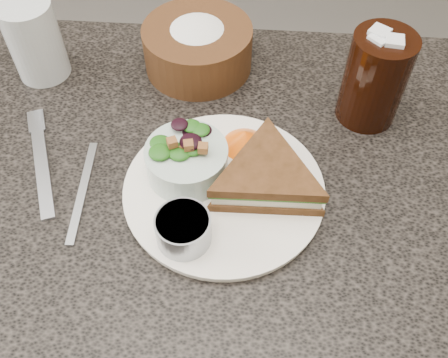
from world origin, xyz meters
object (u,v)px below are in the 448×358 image
dinner_plate (224,190)px  bread_basket (198,41)px  dining_table (199,295)px  dressing_ramekin (183,229)px  salad_bowl (187,157)px  sandwich (267,177)px  cola_glass (376,76)px  water_glass (35,40)px

dinner_plate → bread_basket: (-0.06, 0.26, 0.04)m
dining_table → dinner_plate: 0.38m
dressing_ramekin → bread_basket: 0.34m
dining_table → salad_bowl: size_ratio=9.05×
dinner_plate → salad_bowl: salad_bowl is taller
sandwich → cola_glass: (0.15, 0.16, 0.04)m
salad_bowl → sandwich: bearing=-10.0°
dinner_plate → sandwich: (0.06, 0.00, 0.03)m
dining_table → cola_glass: (0.25, 0.15, 0.45)m
dinner_plate → dressing_ramekin: bearing=-117.8°
sandwich → cola_glass: bearing=46.3°
dressing_ramekin → water_glass: size_ratio=0.55×
dining_table → dressing_ramekin: bearing=-85.7°
dinner_plate → cola_glass: (0.20, 0.17, 0.07)m
dining_table → bread_basket: (-0.01, 0.24, 0.42)m
sandwich → water_glass: water_glass is taller
dinner_plate → salad_bowl: 0.07m
bread_basket → salad_bowl: bearing=-87.4°
dressing_ramekin → water_glass: (-0.27, 0.31, 0.03)m
dining_table → water_glass: (-0.26, 0.21, 0.44)m
salad_bowl → water_glass: 0.33m
bread_basket → dinner_plate: bearing=-76.5°
cola_glass → water_glass: (-0.52, 0.06, -0.01)m
dining_table → salad_bowl: (-0.00, 0.01, 0.42)m
bread_basket → cola_glass: 0.28m
bread_basket → cola_glass: (0.27, -0.09, 0.03)m
sandwich → salad_bowl: (-0.11, 0.02, 0.01)m
salad_bowl → cola_glass: size_ratio=0.73×
dinner_plate → water_glass: 0.39m
dressing_ramekin → dinner_plate: bearing=62.2°
dinner_plate → salad_bowl: size_ratio=2.42×
bread_basket → cola_glass: bearing=-19.2°
dining_table → bread_basket: size_ratio=5.69×
dining_table → sandwich: bearing=-6.6°
dining_table → dressing_ramekin: 0.42m
dining_table → salad_bowl: salad_bowl is taller
salad_bowl → bread_basket: (-0.01, 0.24, 0.01)m
sandwich → dressing_ramekin: (-0.10, -0.09, -0.00)m
salad_bowl → dressing_ramekin: size_ratio=1.61×
bread_basket → dressing_ramekin: bearing=-86.8°
sandwich → salad_bowl: 0.11m
bread_basket → cola_glass: size_ratio=1.16×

